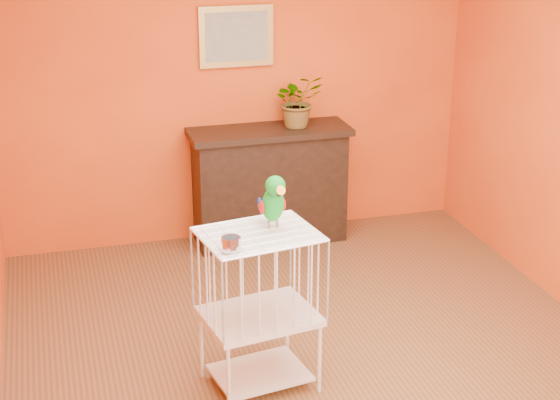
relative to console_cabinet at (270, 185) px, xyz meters
name	(u,v)px	position (x,y,z in m)	size (l,w,h in m)	color
ground	(317,360)	(-0.22, -2.01, -0.50)	(4.50, 4.50, 0.00)	brown
room_shell	(322,128)	(-0.22, -2.01, 1.08)	(4.50, 4.50, 4.50)	#DD5414
console_cabinet	(270,185)	(0.00, 0.00, 0.00)	(1.35, 0.49, 1.00)	black
potted_plant	(298,107)	(0.25, -0.01, 0.67)	(0.40, 0.45, 0.35)	#26722D
framed_picture	(236,36)	(-0.22, 0.20, 1.25)	(0.62, 0.04, 0.50)	#B49040
birdcage	(259,308)	(-0.65, -2.18, 0.03)	(0.73, 0.61, 1.02)	white
feed_cup	(231,244)	(-0.86, -2.38, 0.56)	(0.11, 0.11, 0.08)	silver
parrot	(273,201)	(-0.55, -2.12, 0.69)	(0.17, 0.31, 0.34)	#59544C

